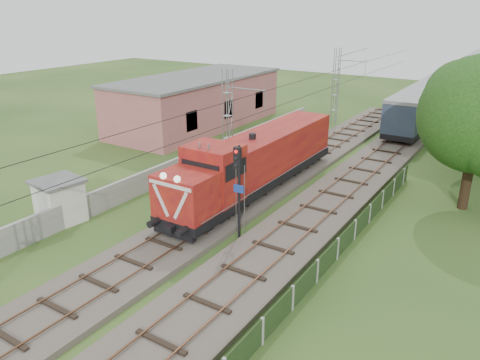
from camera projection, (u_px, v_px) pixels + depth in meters
The scene contains 11 objects.
ground at pixel (143, 262), 23.32m from camera, with size 140.00×140.00×0.00m, color #27471A.
track_main at pixel (223, 210), 28.77m from camera, with size 4.20×70.00×0.45m.
track_side at pixel (370, 167), 36.49m from camera, with size 4.20×80.00×0.45m.
catenary at pixel (228, 126), 32.85m from camera, with size 3.31×70.00×8.00m.
boundary_wall at pixel (190, 162), 35.80m from camera, with size 0.25×40.00×1.50m, color #9E9E99.
station_building at pixel (197, 101), 48.89m from camera, with size 8.40×20.40×5.22m.
fence at pixel (317, 271), 21.43m from camera, with size 0.12×32.00×1.20m.
locomotive at pixel (256, 161), 31.11m from camera, with size 3.09×17.63×4.48m.
signal_post at pixel (238, 176), 24.40m from camera, with size 0.59×0.46×5.31m.
relay_hut at pixel (60, 201), 27.32m from camera, with size 2.84×2.84×2.61m.
tree_a at pixel (480, 116), 27.43m from camera, with size 7.32×6.97×9.49m.
Camera 1 is at (15.08, -14.55, 12.04)m, focal length 35.00 mm.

